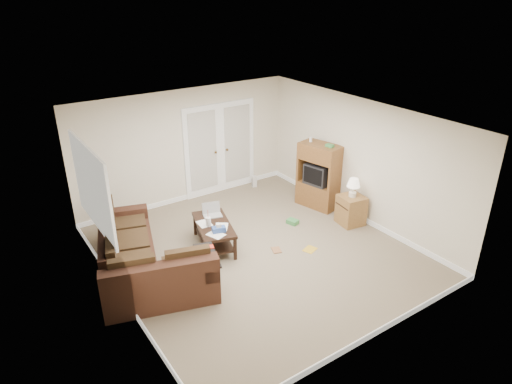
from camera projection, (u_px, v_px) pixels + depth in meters
floor at (256, 252)px, 8.37m from camera, size 5.50×5.50×0.00m
ceiling at (256, 119)px, 7.32m from camera, size 5.00×5.50×0.02m
wall_left at (113, 230)px, 6.57m from camera, size 0.02×5.50×2.50m
wall_right at (360, 161)px, 9.12m from camera, size 0.02×5.50×2.50m
wall_back at (185, 146)px, 9.91m from camera, size 5.00×0.02×2.50m
wall_front at (378, 265)px, 5.78m from camera, size 5.00×0.02×2.50m
baseboards at (256, 249)px, 8.35m from camera, size 5.00×5.50×0.10m
french_doors at (220, 149)px, 10.40m from camera, size 1.80×0.05×2.13m
window_left at (92, 187)px, 7.21m from camera, size 0.05×1.92×1.42m
sectional_sofa at (141, 262)px, 7.50m from camera, size 1.92×3.02×0.81m
coffee_table at (214, 234)px, 8.45m from camera, size 0.89×1.29×0.80m
tv_armoire at (319, 175)px, 9.81m from camera, size 0.68×0.97×1.52m
side_cabinet at (351, 208)px, 9.21m from camera, size 0.53×0.53×0.99m
space_heater at (254, 181)px, 10.97m from camera, size 0.13×0.11×0.27m
floor_magazine at (310, 249)px, 8.44m from camera, size 0.31×0.27×0.01m
floor_greenbox at (293, 222)px, 9.32m from camera, size 0.22×0.26×0.09m
floor_book at (272, 251)px, 8.39m from camera, size 0.22×0.26×0.02m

